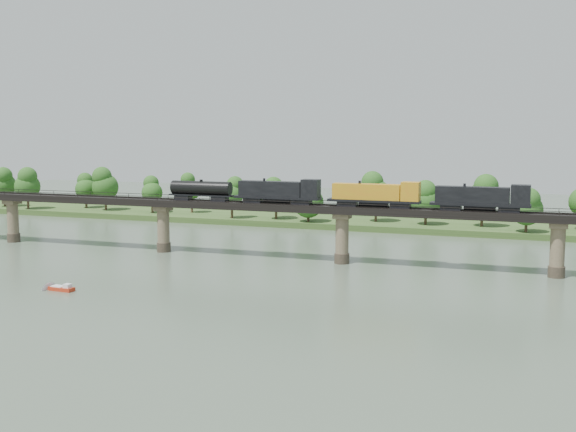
% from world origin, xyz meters
% --- Properties ---
extents(ground, '(400.00, 400.00, 0.00)m').
position_xyz_m(ground, '(0.00, 0.00, 0.00)').
color(ground, '#3E4E3D').
rests_on(ground, ground).
extents(far_bank, '(300.00, 24.00, 1.60)m').
position_xyz_m(far_bank, '(0.00, 85.00, 0.80)').
color(far_bank, '#2F4A1D').
rests_on(far_bank, ground).
extents(bridge, '(236.00, 30.00, 11.50)m').
position_xyz_m(bridge, '(0.00, 30.00, 5.46)').
color(bridge, '#473A2D').
rests_on(bridge, ground).
extents(bridge_superstructure, '(220.00, 4.90, 0.75)m').
position_xyz_m(bridge_superstructure, '(0.00, 30.00, 11.79)').
color(bridge_superstructure, black).
rests_on(bridge_superstructure, bridge).
extents(far_treeline, '(289.06, 17.54, 13.60)m').
position_xyz_m(far_treeline, '(-8.21, 80.52, 8.83)').
color(far_treeline, '#382619').
rests_on(far_treeline, far_bank).
extents(freight_train, '(73.15, 2.85, 5.04)m').
position_xyz_m(freight_train, '(-0.20, 30.00, 13.90)').
color(freight_train, black).
rests_on(freight_train, bridge).
extents(motorboat, '(4.57, 1.94, 1.25)m').
position_xyz_m(motorboat, '(-37.28, -8.88, 0.43)').
color(motorboat, '#B02B14').
rests_on(motorboat, ground).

